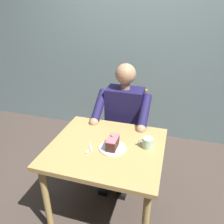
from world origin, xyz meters
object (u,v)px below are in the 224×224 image
Objects in this scene: dining_table at (106,155)px; cake_slice at (113,143)px; seated_person at (123,123)px; dessert_spoon at (89,149)px; coffee_cup at (148,143)px; chair at (126,126)px.

cake_slice is (-0.06, 0.02, 0.15)m from dining_table.
seated_person is 0.63m from dessert_spoon.
seated_person is 0.57m from coffee_cup.
chair reaches higher than cake_slice.
chair is at bearing -85.47° from cake_slice.
dining_table is 0.71m from chair.
chair is 0.83m from dessert_spoon.
cake_slice is at bearing 94.53° from chair.
coffee_cup is 0.84× the size of dessert_spoon.
dining_table is 7.62× the size of coffee_cup.
dessert_spoon is at bearing 20.65° from coffee_cup.
chair is at bearing -63.96° from coffee_cup.
dining_table is 0.53m from seated_person.
seated_person reaches higher than coffee_cup.
dining_table is at bearing -18.91° from cake_slice.
dining_table is 0.17m from dessert_spoon.
cake_slice is at bearing 95.96° from seated_person.
seated_person is at bearing 90.00° from chair.
dessert_spoon reaches higher than dining_table.
dining_table is 0.73× the size of seated_person.
cake_slice reaches higher than coffee_cup.
dessert_spoon is at bearing 81.91° from chair.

